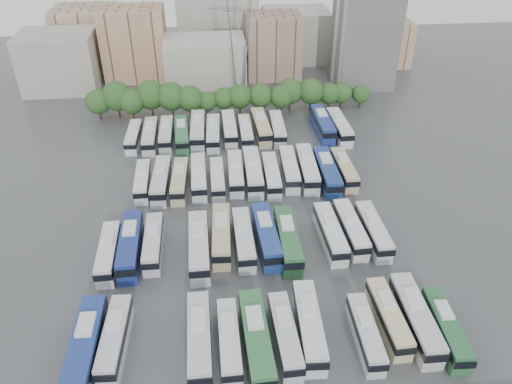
{
  "coord_description": "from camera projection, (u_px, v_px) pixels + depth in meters",
  "views": [
    {
      "loc": [
        -5.66,
        -63.67,
        48.94
      ],
      "look_at": [
        1.28,
        4.67,
        3.0
      ],
      "focal_mm": 35.0,
      "sensor_mm": 36.0,
      "label": 1
    }
  ],
  "objects": [
    {
      "name": "bus_r0_s8",
      "position": [
        309.0,
        325.0,
        60.37
      ],
      "size": [
        3.34,
        12.68,
        3.94
      ],
      "rotation": [
        0.0,
        0.0,
        -0.05
      ],
      "color": "silver",
      "rests_on": "ground"
    },
    {
      "name": "bus_r0_s7",
      "position": [
        285.0,
        335.0,
        59.37
      ],
      "size": [
        2.89,
        11.65,
        3.63
      ],
      "rotation": [
        0.0,
        0.0,
        0.03
      ],
      "color": "silver",
      "rests_on": "ground"
    },
    {
      "name": "bus_r1_s5",
      "position": [
        221.0,
        235.0,
        74.94
      ],
      "size": [
        3.25,
        12.56,
        3.91
      ],
      "rotation": [
        0.0,
        0.0,
        -0.04
      ],
      "color": "#C5B287",
      "rests_on": "ground"
    },
    {
      "name": "bus_r2_s12",
      "position": [
        344.0,
        169.0,
        90.98
      ],
      "size": [
        2.74,
        11.84,
        3.7
      ],
      "rotation": [
        0.0,
        0.0,
        0.01
      ],
      "color": "#C8B789",
      "rests_on": "ground"
    },
    {
      "name": "bus_r1_s11",
      "position": [
        351.0,
        229.0,
        76.3
      ],
      "size": [
        3.02,
        12.16,
        3.79
      ],
      "rotation": [
        0.0,
        0.0,
        0.03
      ],
      "color": "white",
      "rests_on": "ground"
    },
    {
      "name": "bus_r2_s11",
      "position": [
        327.0,
        172.0,
        89.74
      ],
      "size": [
        3.08,
        13.55,
        4.24
      ],
      "rotation": [
        0.0,
        0.0,
        -0.01
      ],
      "color": "navy",
      "rests_on": "ground"
    },
    {
      "name": "bus_r2_s8",
      "position": [
        271.0,
        175.0,
        89.33
      ],
      "size": [
        2.9,
        11.98,
        3.74
      ],
      "rotation": [
        0.0,
        0.0,
        -0.03
      ],
      "color": "white",
      "rests_on": "ground"
    },
    {
      "name": "bus_r2_s4",
      "position": [
        199.0,
        176.0,
        88.86
      ],
      "size": [
        2.81,
        12.14,
        3.8
      ],
      "rotation": [
        0.0,
        0.0,
        0.01
      ],
      "color": "silver",
      "rests_on": "ground"
    },
    {
      "name": "city_buildings",
      "position": [
        199.0,
        42.0,
        134.76
      ],
      "size": [
        102.0,
        35.0,
        20.0
      ],
      "color": "#9E998E",
      "rests_on": "ground"
    },
    {
      "name": "bus_r1_s8",
      "position": [
        288.0,
        239.0,
        73.9
      ],
      "size": [
        3.08,
        13.08,
        4.09
      ],
      "rotation": [
        0.0,
        0.0,
        -0.02
      ],
      "color": "#2C6638",
      "rests_on": "ground"
    },
    {
      "name": "apartment_tower",
      "position": [
        365.0,
        33.0,
        123.93
      ],
      "size": [
        14.0,
        14.0,
        26.0
      ],
      "primitive_type": "cube",
      "color": "silver",
      "rests_on": "ground"
    },
    {
      "name": "bus_r1_s12",
      "position": [
        373.0,
        230.0,
        75.96
      ],
      "size": [
        2.8,
        11.94,
        3.73
      ],
      "rotation": [
        0.0,
        0.0,
        0.02
      ],
      "color": "silver",
      "rests_on": "ground"
    },
    {
      "name": "bus_r1_s4",
      "position": [
        199.0,
        246.0,
        72.6
      ],
      "size": [
        3.05,
        13.28,
        4.16
      ],
      "rotation": [
        0.0,
        0.0,
        0.01
      ],
      "color": "silver",
      "rests_on": "ground"
    },
    {
      "name": "bus_r3_s8",
      "position": [
        261.0,
        127.0,
        105.1
      ],
      "size": [
        3.33,
        13.02,
        4.05
      ],
      "rotation": [
        0.0,
        0.0,
        0.04
      ],
      "color": "#C4B887",
      "rests_on": "ground"
    },
    {
      "name": "bus_r2_s3",
      "position": [
        180.0,
        180.0,
        87.89
      ],
      "size": [
        3.11,
        11.78,
        3.66
      ],
      "rotation": [
        0.0,
        0.0,
        -0.05
      ],
      "color": "#CCBA8C",
      "rests_on": "ground"
    },
    {
      "name": "bus_r3_s9",
      "position": [
        277.0,
        128.0,
        104.71
      ],
      "size": [
        3.03,
        12.12,
        3.78
      ],
      "rotation": [
        0.0,
        0.0,
        -0.03
      ],
      "color": "silver",
      "rests_on": "ground"
    },
    {
      "name": "bus_r1_s2",
      "position": [
        153.0,
        243.0,
        73.61
      ],
      "size": [
        2.53,
        11.51,
        3.61
      ],
      "rotation": [
        0.0,
        0.0,
        0.0
      ],
      "color": "silver",
      "rests_on": "ground"
    },
    {
      "name": "bus_r3_s1",
      "position": [
        150.0,
        136.0,
        101.98
      ],
      "size": [
        2.68,
        12.07,
        3.78
      ],
      "rotation": [
        0.0,
        0.0,
        0.0
      ],
      "color": "silver",
      "rests_on": "ground"
    },
    {
      "name": "bus_r0_s0",
      "position": [
        86.0,
        347.0,
        57.51
      ],
      "size": [
        3.19,
        13.59,
        4.25
      ],
      "rotation": [
        0.0,
        0.0,
        -0.02
      ],
      "color": "navy",
      "rests_on": "ground"
    },
    {
      "name": "bus_r2_s2",
      "position": [
        161.0,
        180.0,
        87.72
      ],
      "size": [
        3.24,
        12.63,
        3.93
      ],
      "rotation": [
        0.0,
        0.0,
        -0.04
      ],
      "color": "silver",
      "rests_on": "ground"
    },
    {
      "name": "bus_r0_s6",
      "position": [
        256.0,
        340.0,
        58.42
      ],
      "size": [
        3.36,
        13.49,
        4.2
      ],
      "rotation": [
        0.0,
        0.0,
        0.03
      ],
      "color": "#30713E",
      "rests_on": "ground"
    },
    {
      "name": "bus_r3_s2",
      "position": [
        166.0,
        134.0,
        102.75
      ],
      "size": [
        2.61,
        11.79,
        3.7
      ],
      "rotation": [
        0.0,
        0.0,
        -0.0
      ],
      "color": "silver",
      "rests_on": "ground"
    },
    {
      "name": "bus_r3_s4",
      "position": [
        198.0,
        130.0,
        103.67
      ],
      "size": [
        3.18,
        13.35,
        4.17
      ],
      "rotation": [
        0.0,
        0.0,
        -0.02
      ],
      "color": "silver",
      "rests_on": "ground"
    },
    {
      "name": "bus_r0_s1",
      "position": [
        115.0,
        339.0,
        58.89
      ],
      "size": [
        3.13,
        11.75,
        3.65
      ],
      "rotation": [
        0.0,
        0.0,
        -0.05
      ],
      "color": "silver",
      "rests_on": "ground"
    },
    {
      "name": "bus_r1_s1",
      "position": [
        130.0,
        245.0,
        72.76
      ],
      "size": [
        3.12,
        13.32,
        4.16
      ],
      "rotation": [
        0.0,
        0.0,
        0.02
      ],
      "color": "navy",
      "rests_on": "ground"
    },
    {
      "name": "bus_r3_s6",
      "position": [
        229.0,
        128.0,
        104.6
      ],
      "size": [
        2.77,
        12.41,
        3.89
      ],
      "rotation": [
        0.0,
        0.0,
        0.01
      ],
      "color": "silver",
      "rests_on": "ground"
    },
    {
      "name": "electricity_pylon",
      "position": [
        239.0,
        22.0,
        111.48
      ],
      "size": [
        9.0,
        6.91,
        33.83
      ],
      "color": "slate",
      "rests_on": "ground"
    },
    {
      "name": "bus_r3_s7",
      "position": [
        246.0,
        132.0,
        103.64
      ],
      "size": [
        2.52,
        11.46,
        3.59
      ],
      "rotation": [
        0.0,
        0.0,
        -0.0
      ],
      "color": "silver",
      "rests_on": "ground"
    },
    {
      "name": "bus_r3_s3",
      "position": [
        182.0,
        134.0,
        102.45
      ],
      "size": [
        3.26,
        12.43,
        3.86
      ],
      "rotation": [
        0.0,
        0.0,
        0.05
      ],
      "color": "#307143",
      "rests_on": "ground"
    },
    {
      "name": "bus_r1_s0",
      "position": [
        109.0,
        253.0,
        71.77
      ],
      "size": [
        2.74,
        11.6,
        3.62
      ],
      "rotation": [
        0.0,
        0.0,
        0.02
      ],
      "color": "silver",
      "rests_on": "ground"
    },
    {
      "name": "bus_r0_s12",
      "position": [
        416.0,
        318.0,
        61.28
      ],
      "size": [
        2.94,
        12.95,
        4.05
      ],
      "rotation": [
        0.0,
        0.0,
        -0.01
      ],
      "color": "silver",
      "rests_on": "ground"
    },
    {
      "name": "bus_r2_s6",
      "position": [
        236.0,
        173.0,
        89.9
      ],
      "size": [
        2.91,
        12.04,
        3.76
      ],
      "rotation": [
        0.0,
        0.0,
        -0.03
      ],
      "color": "silver",
      "rests_on": "ground"
    },
    {
      "name": "bus_r0_s4",
      "position": [
        199.0,
        339.0,
        58.69
      ],
      "size": [
        2.88,
        12.61,
        3.95
      ],
      "rotation": [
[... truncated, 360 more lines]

